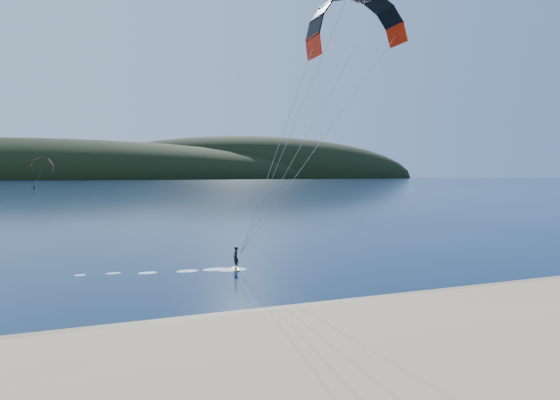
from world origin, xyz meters
The scene contains 5 objects.
ground centered at (0.00, 0.00, 0.00)m, with size 1800.00×1800.00×0.00m, color #071B34.
wet_sand centered at (0.00, 4.50, 0.05)m, with size 220.00×2.50×0.10m.
headland centered at (0.63, 745.28, 0.00)m, with size 1200.00×310.00×140.00m.
kitesurfer_near centered at (8.55, 9.74, 13.28)m, with size 19.51×9.22×16.38m.
kitesurfer_far centered at (-21.38, 193.87, 8.87)m, with size 9.00×6.72×11.99m.
Camera 1 is at (-5.89, -15.96, 6.47)m, focal length 31.35 mm.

